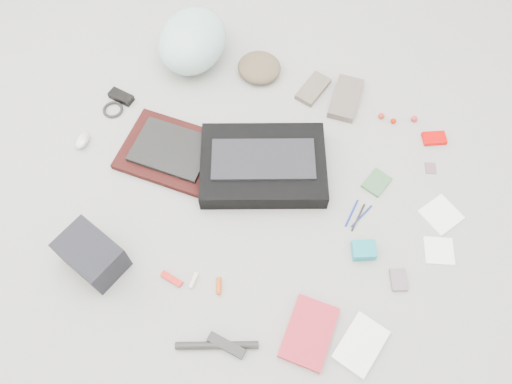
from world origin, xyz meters
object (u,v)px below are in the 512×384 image
(bike_helmet, at_px, (192,41))
(camera_bag, at_px, (92,255))
(messenger_bag, at_px, (263,165))
(book_red, at_px, (309,333))
(accordion_wallet, at_px, (364,250))
(laptop, at_px, (171,149))

(bike_helmet, distance_m, camera_bag, 1.04)
(bike_helmet, bearing_deg, messenger_bag, -45.68)
(book_red, relative_size, accordion_wallet, 2.68)
(accordion_wallet, bearing_deg, book_red, -128.48)
(camera_bag, height_order, accordion_wallet, camera_bag)
(book_red, bearing_deg, bike_helmet, 131.42)
(bike_helmet, relative_size, book_red, 1.60)
(bike_helmet, distance_m, book_red, 1.35)
(messenger_bag, xyz_separation_m, book_red, (0.37, -0.56, -0.03))
(camera_bag, bearing_deg, messenger_bag, 71.06)
(book_red, bearing_deg, accordion_wallet, 75.07)
(messenger_bag, height_order, book_red, messenger_bag)
(bike_helmet, height_order, book_red, bike_helmet)
(messenger_bag, height_order, accordion_wallet, messenger_bag)
(accordion_wallet, bearing_deg, bike_helmet, 123.04)
(messenger_bag, distance_m, accordion_wallet, 0.52)
(laptop, xyz_separation_m, camera_bag, (-0.07, -0.53, 0.03))
(accordion_wallet, bearing_deg, laptop, 147.35)
(laptop, xyz_separation_m, book_red, (0.75, -0.50, -0.03))
(messenger_bag, xyz_separation_m, bike_helmet, (-0.50, 0.46, 0.07))
(laptop, bearing_deg, bike_helmet, 103.77)
(book_red, distance_m, accordion_wallet, 0.37)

